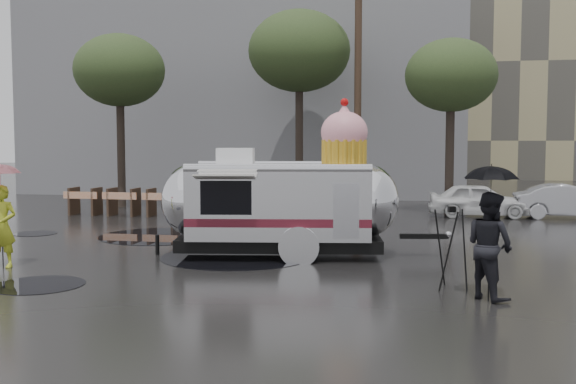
% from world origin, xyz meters
% --- Properties ---
extents(ground, '(120.00, 120.00, 0.00)m').
position_xyz_m(ground, '(0.00, 0.00, 0.00)').
color(ground, black).
rests_on(ground, ground).
extents(puddles, '(9.17, 9.92, 0.01)m').
position_xyz_m(puddles, '(-1.57, 3.09, 0.01)').
color(puddles, black).
rests_on(puddles, ground).
extents(grey_building, '(22.00, 12.00, 13.00)m').
position_xyz_m(grey_building, '(-4.00, 24.00, 6.50)').
color(grey_building, slate).
rests_on(grey_building, ground).
extents(utility_pole, '(1.60, 0.28, 9.00)m').
position_xyz_m(utility_pole, '(2.50, 14.00, 4.62)').
color(utility_pole, '#473323').
rests_on(utility_pole, ground).
extents(tree_left, '(3.64, 3.64, 6.95)m').
position_xyz_m(tree_left, '(-7.00, 13.00, 5.48)').
color(tree_left, '#382D26').
rests_on(tree_left, ground).
extents(tree_mid, '(4.20, 4.20, 8.03)m').
position_xyz_m(tree_mid, '(0.00, 15.00, 6.34)').
color(tree_mid, '#382D26').
rests_on(tree_mid, ground).
extents(tree_right, '(3.36, 3.36, 6.42)m').
position_xyz_m(tree_right, '(6.00, 13.00, 5.06)').
color(tree_right, '#382D26').
rests_on(tree_right, ground).
extents(barricade_row, '(4.30, 0.80, 1.00)m').
position_xyz_m(barricade_row, '(-5.55, 9.96, 0.52)').
color(barricade_row, '#473323').
rests_on(barricade_row, ground).
extents(airstream_trailer, '(6.95, 3.31, 3.78)m').
position_xyz_m(airstream_trailer, '(1.72, 2.88, 1.32)').
color(airstream_trailer, silver).
rests_on(airstream_trailer, ground).
extents(person_left, '(0.66, 0.45, 1.77)m').
position_xyz_m(person_left, '(-3.93, 0.30, 0.89)').
color(person_left, gold).
rests_on(person_left, ground).
extents(umbrella_pink, '(1.03, 1.03, 2.26)m').
position_xyz_m(umbrella_pink, '(-3.93, 0.30, 1.90)').
color(umbrella_pink, pink).
rests_on(umbrella_pink, ground).
extents(person_right, '(0.95, 1.00, 1.85)m').
position_xyz_m(person_right, '(6.04, -0.74, 0.93)').
color(person_right, black).
rests_on(person_right, ground).
extents(umbrella_black, '(1.14, 1.14, 2.33)m').
position_xyz_m(umbrella_black, '(6.04, -0.74, 1.94)').
color(umbrella_black, black).
rests_on(umbrella_black, ground).
extents(tripod, '(0.62, 0.61, 1.53)m').
position_xyz_m(tripod, '(5.43, -0.07, 0.91)').
color(tripod, black).
rests_on(tripod, ground).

